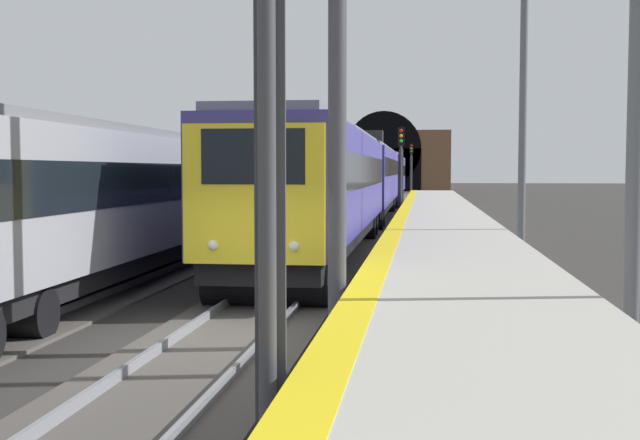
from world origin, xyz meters
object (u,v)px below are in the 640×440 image
train_adjacent_platform (271,183)px  railway_signal_far (411,165)px  catenary_mast_near (632,96)px  catenary_mast_far (522,116)px  railway_signal_near (267,74)px  railway_signal_mid (401,163)px  train_main_approaching (368,178)px

train_adjacent_platform → railway_signal_far: bearing=171.4°
catenary_mast_near → catenary_mast_far: bearing=-0.1°
train_adjacent_platform → railway_signal_near: size_ratio=9.84×
railway_signal_far → catenary_mast_near: 72.33m
railway_signal_near → catenary_mast_far: catenary_mast_far is taller
railway_signal_far → railway_signal_mid: bearing=0.0°
railway_signal_far → catenary_mast_near: catenary_mast_near is taller
train_main_approaching → railway_signal_near: size_ratio=10.21×
catenary_mast_near → railway_signal_far: bearing=3.3°
train_adjacent_platform → catenary_mast_far: 18.07m
train_adjacent_platform → railway_signal_mid: 10.19m
train_main_approaching → railway_signal_far: size_ratio=11.17×
train_main_approaching → railway_signal_far: 38.55m
railway_signal_mid → catenary_mast_near: size_ratio=0.72×
railway_signal_far → catenary_mast_far: size_ratio=0.65×
railway_signal_far → catenary_mast_far: 59.82m
train_main_approaching → train_adjacent_platform: train_main_approaching is taller
train_adjacent_platform → catenary_mast_far: bearing=34.0°
railway_signal_near → catenary_mast_far: (16.97, -4.14, 0.75)m
catenary_mast_far → train_adjacent_platform: bearing=34.9°
railway_signal_near → railway_signal_mid: bearing=-180.0°
railway_signal_mid → train_adjacent_platform: bearing=-37.1°
train_main_approaching → train_adjacent_platform: (-6.46, 4.31, -0.18)m
train_adjacent_platform → catenary_mast_near: size_ratio=8.12×
railway_signal_mid → catenary_mast_near: (-35.34, -4.12, 0.60)m
railway_signal_mid → railway_signal_far: (36.87, -0.00, 0.14)m
train_main_approaching → railway_signal_mid: 2.57m
train_adjacent_platform → catenary_mast_near: bearing=19.7°
train_main_approaching → catenary_mast_near: size_ratio=8.42×
railway_signal_far → train_adjacent_platform: bearing=-7.8°
railway_signal_near → railway_signal_far: bearing=-180.0°
train_adjacent_platform → catenary_mast_far: size_ratio=6.98×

